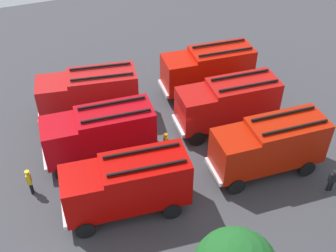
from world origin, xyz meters
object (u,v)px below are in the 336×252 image
(firefighter_1, at_px, (214,96))
(firefighter_3, at_px, (42,97))
(fire_truck_0, at_px, (208,69))
(fire_truck_1, at_px, (89,93))
(firefighter_2, at_px, (332,180))
(fire_truck_2, at_px, (228,103))
(traffic_cone_2, at_px, (71,102))
(fire_truck_5, at_px, (127,184))
(firefighter_4, at_px, (166,142))
(traffic_cone_1, at_px, (242,101))
(fire_truck_4, at_px, (269,145))
(firefighter_0, at_px, (29,181))
(fire_truck_3, at_px, (100,133))
(traffic_cone_0, at_px, (225,70))

(firefighter_1, relative_size, firefighter_3, 0.96)
(fire_truck_0, height_order, fire_truck_1, same)
(firefighter_2, bearing_deg, fire_truck_2, -137.91)
(fire_truck_0, bearing_deg, traffic_cone_2, -6.43)
(fire_truck_5, bearing_deg, firefighter_4, -129.08)
(fire_truck_2, distance_m, firefighter_1, 2.95)
(fire_truck_5, bearing_deg, traffic_cone_1, -143.04)
(traffic_cone_2, bearing_deg, firefighter_3, -17.70)
(fire_truck_4, height_order, firefighter_0, fire_truck_4)
(traffic_cone_1, bearing_deg, fire_truck_3, 9.84)
(fire_truck_1, height_order, firefighter_3, fire_truck_1)
(fire_truck_1, bearing_deg, fire_truck_0, -171.51)
(fire_truck_4, relative_size, firefighter_1, 4.53)
(fire_truck_5, xyz_separation_m, firefighter_2, (-11.89, 2.98, -1.24))
(fire_truck_4, distance_m, traffic_cone_1, 7.41)
(firefighter_3, bearing_deg, fire_truck_4, 89.87)
(firefighter_0, distance_m, firefighter_1, 14.80)
(fire_truck_0, distance_m, fire_truck_2, 4.63)
(traffic_cone_2, bearing_deg, fire_truck_1, 121.41)
(firefighter_1, distance_m, traffic_cone_0, 4.80)
(fire_truck_3, bearing_deg, traffic_cone_2, -78.88)
(firefighter_1, bearing_deg, fire_truck_3, -110.95)
(traffic_cone_1, height_order, traffic_cone_2, traffic_cone_2)
(fire_truck_2, xyz_separation_m, traffic_cone_0, (-3.25, -6.41, -1.80))
(firefighter_4, bearing_deg, firefighter_0, -174.02)
(fire_truck_0, bearing_deg, firefighter_4, 48.84)
(firefighter_4, relative_size, traffic_cone_0, 2.32)
(fire_truck_4, distance_m, firefighter_1, 7.59)
(firefighter_0, xyz_separation_m, traffic_cone_0, (-17.16, -7.85, -0.68))
(fire_truck_1, height_order, fire_truck_5, same)
(fire_truck_1, xyz_separation_m, firefighter_1, (-9.11, 2.00, -1.26))
(fire_truck_2, relative_size, traffic_cone_2, 11.63)
(firefighter_4, bearing_deg, fire_truck_3, 169.15)
(fire_truck_2, xyz_separation_m, fire_truck_4, (-0.36, 4.83, 0.00))
(fire_truck_4, height_order, firefighter_4, fire_truck_4)
(firefighter_4, bearing_deg, fire_truck_0, 48.03)
(fire_truck_4, bearing_deg, firefighter_0, -10.37)
(traffic_cone_2, bearing_deg, traffic_cone_0, 179.38)
(fire_truck_3, distance_m, firefighter_3, 7.80)
(fire_truck_3, relative_size, fire_truck_4, 1.00)
(firefighter_2, bearing_deg, firefighter_4, -109.50)
(fire_truck_3, distance_m, firefighter_0, 5.12)
(fire_truck_0, bearing_deg, firefighter_3, -7.60)
(firefighter_1, bearing_deg, firefighter_2, -21.50)
(firefighter_0, height_order, firefighter_1, firefighter_0)
(fire_truck_0, bearing_deg, firefighter_0, 26.57)
(fire_truck_3, relative_size, firefighter_2, 4.46)
(fire_truck_3, xyz_separation_m, traffic_cone_0, (-12.38, -6.39, -1.80))
(firefighter_2, height_order, firefighter_4, firefighter_2)
(fire_truck_1, distance_m, fire_truck_2, 9.96)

